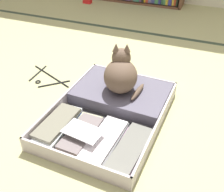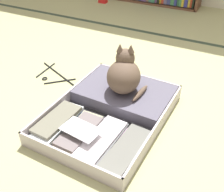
{
  "view_description": "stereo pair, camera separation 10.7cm",
  "coord_description": "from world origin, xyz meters",
  "px_view_note": "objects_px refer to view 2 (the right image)",
  "views": [
    {
      "loc": [
        0.51,
        -1.23,
        1.12
      ],
      "look_at": [
        0.04,
        -0.06,
        0.21
      ],
      "focal_mm": 44.77,
      "sensor_mm": 36.0,
      "label": 1
    },
    {
      "loc": [
        0.61,
        -1.19,
        1.12
      ],
      "look_at": [
        0.04,
        -0.06,
        0.21
      ],
      "focal_mm": 44.77,
      "sensor_mm": 36.0,
      "label": 2
    }
  ],
  "objects_px": {
    "open_suitcase": "(113,107)",
    "clothes_hanger": "(54,75)",
    "black_cat": "(124,74)",
    "small_red_pouch": "(103,1)"
  },
  "relations": [
    {
      "from": "open_suitcase",
      "to": "clothes_hanger",
      "type": "height_order",
      "value": "open_suitcase"
    },
    {
      "from": "open_suitcase",
      "to": "clothes_hanger",
      "type": "xyz_separation_m",
      "value": [
        -0.6,
        0.19,
        -0.03
      ]
    },
    {
      "from": "black_cat",
      "to": "small_red_pouch",
      "type": "distance_m",
      "value": 2.1
    },
    {
      "from": "clothes_hanger",
      "to": "small_red_pouch",
      "type": "height_order",
      "value": "small_red_pouch"
    },
    {
      "from": "black_cat",
      "to": "open_suitcase",
      "type": "bearing_deg",
      "value": -91.75
    },
    {
      "from": "open_suitcase",
      "to": "small_red_pouch",
      "type": "height_order",
      "value": "open_suitcase"
    },
    {
      "from": "black_cat",
      "to": "clothes_hanger",
      "type": "height_order",
      "value": "black_cat"
    },
    {
      "from": "black_cat",
      "to": "small_red_pouch",
      "type": "height_order",
      "value": "black_cat"
    },
    {
      "from": "open_suitcase",
      "to": "clothes_hanger",
      "type": "bearing_deg",
      "value": 162.07
    },
    {
      "from": "open_suitcase",
      "to": "black_cat",
      "type": "relative_size",
      "value": 2.82
    }
  ]
}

